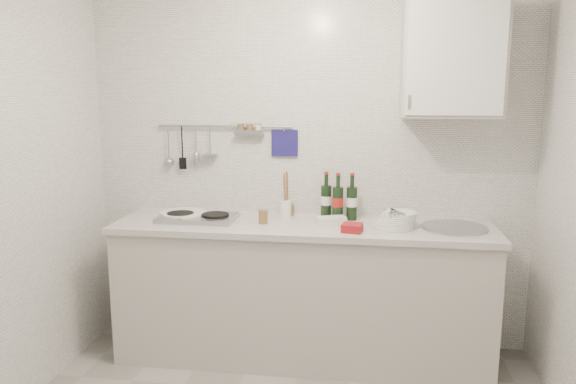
{
  "coord_description": "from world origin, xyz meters",
  "views": [
    {
      "loc": [
        0.41,
        -2.4,
        1.78
      ],
      "look_at": [
        -0.07,
        0.9,
        1.16
      ],
      "focal_mm": 35.0,
      "sensor_mm": 36.0,
      "label": 1
    }
  ],
  "objects_px": {
    "plate_stack_hob": "(183,215)",
    "plate_stack_sink": "(397,220)",
    "wine_bottles": "(339,196)",
    "wall_cabinet": "(452,60)",
    "utensil_crock": "(286,207)"
  },
  "relations": [
    {
      "from": "plate_stack_sink",
      "to": "wine_bottles",
      "type": "xyz_separation_m",
      "value": [
        -0.37,
        0.18,
        0.11
      ]
    },
    {
      "from": "wall_cabinet",
      "to": "plate_stack_hob",
      "type": "bearing_deg",
      "value": -177.35
    },
    {
      "from": "wall_cabinet",
      "to": "wine_bottles",
      "type": "relative_size",
      "value": 2.26
    },
    {
      "from": "plate_stack_hob",
      "to": "wine_bottles",
      "type": "xyz_separation_m",
      "value": [
        1.04,
        0.11,
        0.13
      ]
    },
    {
      "from": "plate_stack_hob",
      "to": "plate_stack_sink",
      "type": "bearing_deg",
      "value": -2.76
    },
    {
      "from": "wall_cabinet",
      "to": "plate_stack_sink",
      "type": "relative_size",
      "value": 2.62
    },
    {
      "from": "plate_stack_hob",
      "to": "plate_stack_sink",
      "type": "relative_size",
      "value": 1.24
    },
    {
      "from": "wine_bottles",
      "to": "utensil_crock",
      "type": "height_order",
      "value": "utensil_crock"
    },
    {
      "from": "wall_cabinet",
      "to": "wine_bottles",
      "type": "bearing_deg",
      "value": 177.15
    },
    {
      "from": "plate_stack_hob",
      "to": "wine_bottles",
      "type": "height_order",
      "value": "wine_bottles"
    },
    {
      "from": "plate_stack_sink",
      "to": "wine_bottles",
      "type": "height_order",
      "value": "wine_bottles"
    },
    {
      "from": "plate_stack_sink",
      "to": "plate_stack_hob",
      "type": "bearing_deg",
      "value": 177.24
    },
    {
      "from": "wine_bottles",
      "to": "utensil_crock",
      "type": "bearing_deg",
      "value": 179.01
    },
    {
      "from": "wall_cabinet",
      "to": "plate_stack_hob",
      "type": "relative_size",
      "value": 2.1
    },
    {
      "from": "wall_cabinet",
      "to": "plate_stack_sink",
      "type": "height_order",
      "value": "wall_cabinet"
    }
  ]
}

